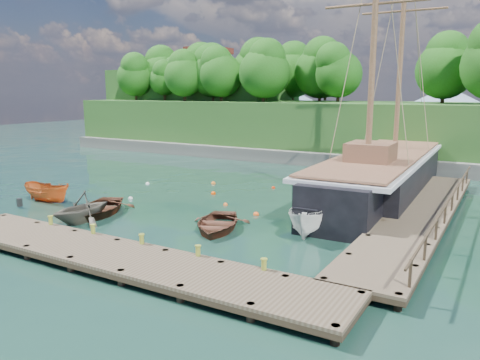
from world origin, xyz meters
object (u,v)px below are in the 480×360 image
object	(u,v)px
rowboat_1	(83,222)
rowboat_2	(217,230)
rowboat_0	(100,214)
cabin_boat_white	(309,233)
motorboat_orange	(48,202)
schooner	(381,178)

from	to	relation	value
rowboat_1	rowboat_2	xyz separation A→B (m)	(7.28, 2.52, 0.00)
rowboat_0	cabin_boat_white	bearing A→B (deg)	-14.21
motorboat_orange	schooner	bearing A→B (deg)	-57.09
cabin_boat_white	motorboat_orange	bearing A→B (deg)	175.71
rowboat_0	schooner	xyz separation A→B (m)	(13.10, 13.64, 1.22)
rowboat_1	cabin_boat_white	world-z (taller)	rowboat_1
cabin_boat_white	schooner	size ratio (longest dim) A/B	0.16
rowboat_2	motorboat_orange	xyz separation A→B (m)	(-13.07, -0.26, 0.00)
motorboat_orange	schooner	xyz separation A→B (m)	(18.40, 13.15, 1.22)
rowboat_0	rowboat_1	distance (m)	1.83
motorboat_orange	rowboat_1	bearing A→B (deg)	-113.90
rowboat_0	cabin_boat_white	size ratio (longest dim) A/B	1.01
schooner	cabin_boat_white	bearing A→B (deg)	-96.16
rowboat_2	cabin_boat_white	distance (m)	4.81
rowboat_0	motorboat_orange	size ratio (longest dim) A/B	1.23
rowboat_2	cabin_boat_white	bearing A→B (deg)	2.23
rowboat_1	motorboat_orange	size ratio (longest dim) A/B	0.93
motorboat_orange	cabin_boat_white	size ratio (longest dim) A/B	0.82
rowboat_0	rowboat_2	xyz separation A→B (m)	(7.77, 0.76, 0.00)
rowboat_0	schooner	size ratio (longest dim) A/B	0.16
rowboat_1	motorboat_orange	distance (m)	6.21
rowboat_0	rowboat_1	world-z (taller)	rowboat_1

